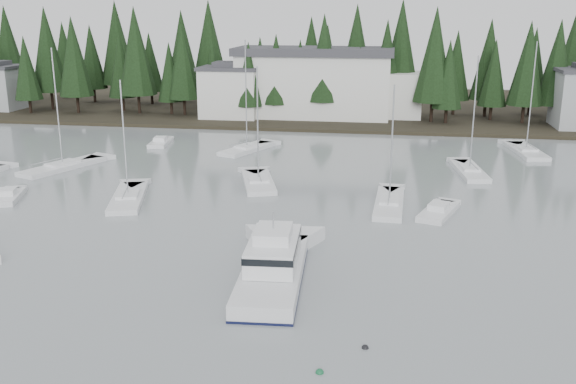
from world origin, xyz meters
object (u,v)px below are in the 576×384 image
sailboat_4 (389,205)px  sailboat_10 (258,184)px  sailboat_1 (247,150)px  runabout_3 (160,144)px  cabin_cruiser_center (273,269)px  sailboat_9 (128,200)px  house_west (231,91)px  harbor_inn (327,83)px  sailboat_5 (469,172)px  sailboat_0 (63,168)px  runabout_1 (438,213)px  runabout_0 (8,198)px  sailboat_8 (526,152)px

sailboat_4 → sailboat_10: (-13.16, 5.36, 0.00)m
sailboat_1 → runabout_3: 12.28m
sailboat_4 → runabout_3: sailboat_4 is taller
sailboat_4 → runabout_3: 37.83m
cabin_cruiser_center → sailboat_9: bearing=42.6°
house_west → sailboat_1: size_ratio=0.67×
house_west → sailboat_9: (1.64, -45.82, -4.60)m
harbor_inn → sailboat_5: (19.03, -33.45, -5.70)m
house_west → cabin_cruiser_center: (18.26, -61.69, -3.86)m
house_west → sailboat_0: 37.05m
house_west → runabout_1: size_ratio=1.46×
sailboat_5 → runabout_0: sailboat_5 is taller
house_west → sailboat_9: size_ratio=0.82×
sailboat_8 → runabout_3: 46.57m
sailboat_1 → runabout_0: size_ratio=2.49×
sailboat_0 → runabout_1: size_ratio=2.10×
sailboat_10 → runabout_1: bearing=-129.4°
house_west → sailboat_9: bearing=-87.9°
sailboat_5 → sailboat_9: bearing=109.1°
sailboat_0 → runabout_3: (6.08, 14.52, 0.06)m
house_west → sailboat_5: 45.70m
house_west → sailboat_0: size_ratio=0.69×
sailboat_5 → runabout_3: bearing=69.5°
sailboat_8 → runabout_3: bearing=85.8°
sailboat_9 → runabout_3: (-6.04, 25.11, 0.08)m
sailboat_0 → sailboat_10: 23.14m
sailboat_10 → sailboat_0: bearing=65.5°
house_west → sailboat_10: bearing=-72.0°
cabin_cruiser_center → sailboat_8: 49.41m
sailboat_0 → runabout_3: 15.74m
house_west → sailboat_0: (-10.48, -35.23, -4.59)m
sailboat_0 → sailboat_4: sailboat_0 is taller
sailboat_4 → runabout_1: size_ratio=1.75×
sailboat_10 → cabin_cruiser_center: bearing=177.3°
runabout_0 → runabout_3: size_ratio=0.97×
sailboat_4 → sailboat_1: bearing=42.2°
sailboat_4 → runabout_3: bearing=54.3°
sailboat_8 → sailboat_10: (-29.67, -19.96, -0.01)m
house_west → runabout_3: size_ratio=1.63×
house_west → cabin_cruiser_center: bearing=-73.5°
house_west → runabout_0: house_west is taller
sailboat_0 → sailboat_9: (12.12, -10.58, -0.01)m
sailboat_10 → harbor_inn: bearing=-20.3°
sailboat_1 → runabout_3: bearing=103.2°
runabout_0 → runabout_3: bearing=-28.7°
harbor_inn → sailboat_5: bearing=-60.4°
cabin_cruiser_center → runabout_0: 31.25m
sailboat_4 → harbor_inn: bearing=14.5°
harbor_inn → sailboat_8: (27.06, -21.76, -5.70)m
sailboat_10 → runabout_0: (-21.99, -9.05, 0.07)m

